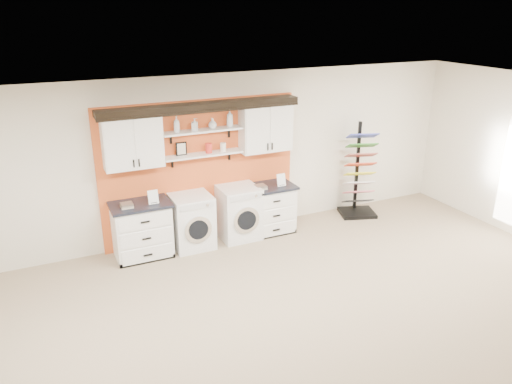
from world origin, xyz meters
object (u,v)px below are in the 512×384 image
washer (192,221)px  sample_rack (358,187)px  base_cabinet_left (142,230)px  base_cabinet_right (269,208)px  dryer (239,212)px

washer → sample_rack: 3.34m
base_cabinet_left → sample_rack: sample_rack is taller
base_cabinet_right → dryer: bearing=-179.7°
dryer → sample_rack: size_ratio=0.52×
base_cabinet_left → washer: 0.83m
base_cabinet_right → sample_rack: 1.91m
base_cabinet_left → dryer: dryer is taller
washer → dryer: (0.85, -0.00, 0.01)m
base_cabinet_right → sample_rack: sample_rack is taller
base_cabinet_left → dryer: bearing=-0.1°
washer → dryer: 0.85m
dryer → sample_rack: (2.49, -0.02, 0.09)m
base_cabinet_left → base_cabinet_right: 2.26m
sample_rack → washer: bearing=-161.7°
base_cabinet_left → dryer: size_ratio=1.01×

